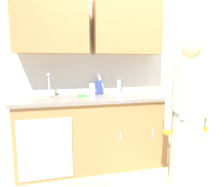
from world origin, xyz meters
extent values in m
cube|color=silver|center=(0.00, 1.05, 1.35)|extent=(4.80, 0.10, 2.70)
cube|color=#B27F4C|center=(-1.04, 0.83, 1.85)|extent=(0.91, 0.34, 0.70)
cube|color=#B27F4C|center=(-0.05, 0.83, 1.85)|extent=(0.91, 0.34, 0.70)
cube|color=#B27F4C|center=(-0.55, 0.70, 0.45)|extent=(1.90, 0.60, 0.90)
cube|color=#B7BABF|center=(-1.15, 0.39, 0.41)|extent=(0.60, 0.01, 0.72)
cylinder|color=silver|center=(-0.27, 0.39, 0.50)|extent=(0.01, 0.01, 0.12)
cylinder|color=silver|center=(0.16, 0.39, 0.50)|extent=(0.01, 0.01, 0.12)
cube|color=gray|center=(-0.55, 0.70, 0.92)|extent=(1.96, 0.66, 0.04)
cube|color=#B7BABF|center=(-1.06, 0.70, 0.92)|extent=(0.50, 0.36, 0.03)
cylinder|color=#B7BABF|center=(-1.10, 0.85, 1.09)|extent=(0.02, 0.02, 0.30)
sphere|color=#B7BABF|center=(-1.10, 0.79, 1.23)|extent=(0.04, 0.04, 0.04)
cylinder|color=#B7BABF|center=(-0.97, 0.85, 0.99)|extent=(0.02, 0.02, 0.10)
cube|color=white|center=(0.38, -0.05, 0.03)|extent=(0.20, 0.26, 0.06)
cylinder|color=beige|center=(0.38, -0.03, 0.44)|extent=(0.34, 0.34, 0.88)
cube|color=beige|center=(0.38, -0.03, 1.14)|extent=(0.38, 0.22, 0.52)
sphere|color=#D0B282|center=(0.38, -0.03, 1.52)|extent=(0.20, 0.20, 0.20)
cube|color=white|center=(0.38, -0.15, 0.90)|extent=(0.32, 0.04, 0.16)
cylinder|color=beige|center=(0.15, -0.01, 0.93)|extent=(0.07, 0.07, 0.55)
sphere|color=yellow|center=(0.15, -0.01, 0.65)|extent=(0.09, 0.09, 0.09)
cylinder|color=beige|center=(0.61, -0.01, 0.93)|extent=(0.07, 0.07, 0.55)
sphere|color=yellow|center=(0.61, -0.01, 0.65)|extent=(0.09, 0.09, 0.09)
cylinder|color=#334CB2|center=(-0.43, 0.92, 1.04)|extent=(0.07, 0.07, 0.20)
cylinder|color=silver|center=(-0.54, 0.85, 1.02)|extent=(0.08, 0.08, 0.17)
cylinder|color=silver|center=(-0.15, 0.90, 1.04)|extent=(0.06, 0.06, 0.20)
cylinder|color=white|center=(-0.21, 0.50, 0.98)|extent=(0.08, 0.08, 0.08)
cube|color=silver|center=(-1.43, 0.80, 0.94)|extent=(0.07, 0.24, 0.01)
cube|color=#4CBF4C|center=(-0.69, 0.74, 0.96)|extent=(0.11, 0.07, 0.03)
camera|label=1|loc=(-0.95, -2.00, 1.39)|focal=33.80mm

